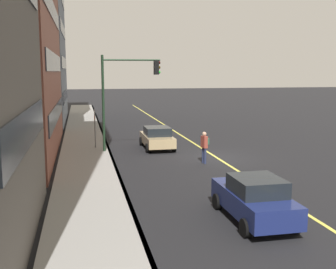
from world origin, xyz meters
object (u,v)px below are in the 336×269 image
at_px(pedestrian_with_backpack, 204,145).
at_px(car_tan, 157,137).
at_px(traffic_light_mast, 124,87).
at_px(street_sign_post, 95,126).
at_px(car_navy, 254,199).

bearing_deg(pedestrian_with_backpack, car_tan, 19.68).
xyz_separation_m(car_tan, traffic_light_mast, (-0.91, 2.22, 3.41)).
bearing_deg(street_sign_post, car_tan, -96.44).
distance_m(car_tan, traffic_light_mast, 4.17).
height_order(pedestrian_with_backpack, street_sign_post, street_sign_post).
xyz_separation_m(car_tan, street_sign_post, (0.46, 4.06, 0.83)).
distance_m(car_navy, traffic_light_mast, 13.89).
xyz_separation_m(car_navy, traffic_light_mast, (13.13, 3.02, 3.36)).
bearing_deg(car_navy, pedestrian_with_backpack, -6.16).
bearing_deg(street_sign_post, pedestrian_with_backpack, -132.94).
distance_m(pedestrian_with_backpack, street_sign_post, 7.99).
bearing_deg(car_tan, street_sign_post, 83.56).
bearing_deg(traffic_light_mast, car_navy, -167.03).
relative_size(car_navy, pedestrian_with_backpack, 2.30).
xyz_separation_m(car_tan, pedestrian_with_backpack, (-4.98, -1.78, 0.31)).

